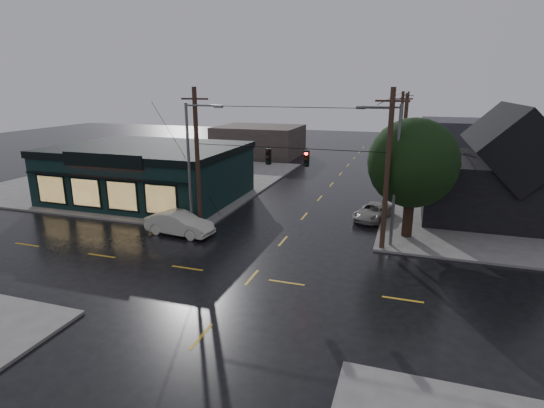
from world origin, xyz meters
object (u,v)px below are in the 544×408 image
(utility_pole_nw, at_px, (201,229))
(sedan_cream, at_px, (180,224))
(utility_pole_ne, at_px, (381,250))
(suv_silver, at_px, (373,212))
(corner_tree, at_px, (413,163))

(utility_pole_nw, xyz_separation_m, sedan_cream, (-0.85, -1.50, 0.81))
(utility_pole_ne, distance_m, suv_silver, 6.53)
(corner_tree, xyz_separation_m, sedan_cream, (-15.31, -4.29, -4.43))
(suv_silver, bearing_deg, sedan_cream, -132.13)
(utility_pole_ne, xyz_separation_m, sedan_cream, (-13.85, -1.50, 0.81))
(utility_pole_ne, bearing_deg, utility_pole_nw, 180.00)
(sedan_cream, relative_size, suv_silver, 1.10)
(utility_pole_nw, distance_m, suv_silver, 13.50)
(sedan_cream, height_order, suv_silver, sedan_cream)
(corner_tree, xyz_separation_m, suv_silver, (-2.59, 3.61, -4.62))
(corner_tree, bearing_deg, utility_pole_nw, -169.07)
(corner_tree, bearing_deg, suv_silver, 125.65)
(corner_tree, relative_size, suv_silver, 1.80)
(suv_silver, bearing_deg, utility_pole_nw, -135.64)
(sedan_cream, distance_m, suv_silver, 14.97)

